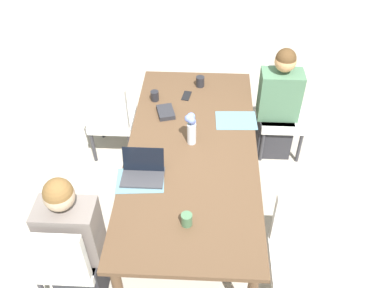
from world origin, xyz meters
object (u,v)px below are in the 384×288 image
dining_table (192,154)px  flower_vase (191,127)px  chair_far_left_near (282,107)px  person_near_left_mid (76,246)px  phone_black (186,96)px  chair_far_right_near (301,247)px  coffee_mug_centre_left (155,96)px  book_red_cover (166,112)px  coffee_mug_near_right (200,82)px  chair_near_left_mid (65,257)px  coffee_mug_near_left (186,219)px  chair_near_left_far (110,116)px  person_far_left_near (277,109)px  laptop_near_left_mid (143,172)px

dining_table → flower_vase: size_ratio=8.15×
dining_table → chair_far_left_near: bearing=136.7°
person_near_left_mid → phone_black: 1.74m
chair_far_right_near → coffee_mug_centre_left: size_ratio=9.31×
book_red_cover → person_near_left_mid: bearing=-38.2°
coffee_mug_near_right → book_red_cover: bearing=-32.4°
person_near_left_mid → flower_vase: person_near_left_mid is taller
chair_near_left_mid → coffee_mug_near_right: chair_near_left_mid is taller
chair_far_right_near → coffee_mug_near_right: bearing=-154.7°
coffee_mug_near_left → coffee_mug_near_right: (-1.68, 0.04, 0.00)m
chair_near_left_mid → coffee_mug_centre_left: bearing=163.4°
chair_far_right_near → chair_far_left_near: bearing=178.1°
chair_far_right_near → coffee_mug_centre_left: chair_far_right_near is taller
chair_far_left_near → flower_vase: size_ratio=3.16×
chair_far_right_near → flower_vase: flower_vase is taller
chair_near_left_far → book_red_cover: chair_near_left_far is taller
person_far_left_near → flower_vase: size_ratio=4.20×
person_far_left_near → flower_vase: 1.19m
person_far_left_near → coffee_mug_near_right: bearing=-94.5°
chair_far_left_near → book_red_cover: bearing=-67.1°
person_near_left_mid → coffee_mug_near_left: bearing=95.4°
person_near_left_mid → book_red_cover: 1.41m
coffee_mug_near_left → phone_black: bearing=-176.8°
dining_table → coffee_mug_centre_left: coffee_mug_centre_left is taller
chair_far_right_near → coffee_mug_near_right: (-1.66, -0.78, 0.29)m
chair_far_left_near → laptop_near_left_mid: 1.78m
laptop_near_left_mid → coffee_mug_centre_left: laptop_near_left_mid is taller
book_red_cover → phone_black: book_red_cover is taller
person_near_left_mid → chair_far_right_near: size_ratio=1.33×
person_near_left_mid → laptop_near_left_mid: 0.72m
chair_near_left_far → coffee_mug_centre_left: chair_near_left_far is taller
flower_vase → book_red_cover: bearing=-146.2°
person_near_left_mid → dining_table: bearing=136.6°
person_near_left_mid → flower_vase: (-0.92, 0.78, 0.38)m
chair_far_right_near → coffee_mug_centre_left: 1.87m
chair_far_right_near → coffee_mug_near_left: chair_far_right_near is taller
chair_far_right_near → laptop_near_left_mid: size_ratio=2.81×
coffee_mug_near_right → coffee_mug_centre_left: coffee_mug_near_right is taller
person_far_left_near → chair_far_right_near: bearing=0.2°
person_far_left_near → chair_far_right_near: person_far_left_near is taller
person_near_left_mid → laptop_near_left_mid: person_near_left_mid is taller
person_far_left_near → phone_black: person_far_left_near is taller
phone_black → flower_vase: bearing=-163.4°
coffee_mug_centre_left → coffee_mug_near_right: bearing=121.6°
flower_vase → coffee_mug_near_right: size_ratio=2.77×
phone_black → book_red_cover: bearing=159.1°
chair_near_left_far → flower_vase: flower_vase is taller
chair_near_left_far → phone_black: size_ratio=6.00×
dining_table → coffee_mug_near_right: bearing=177.7°
chair_far_left_near → book_red_cover: size_ratio=4.50×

